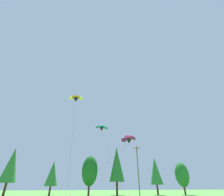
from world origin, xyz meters
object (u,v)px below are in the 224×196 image
(utility_pole, at_px, (138,169))
(parafoil_kite_high_orange, at_px, (76,98))
(parafoil_kite_mid_teal, at_px, (102,128))
(parafoil_kite_far_magenta, at_px, (129,139))

(utility_pole, bearing_deg, parafoil_kite_high_orange, -136.87)
(parafoil_kite_mid_teal, height_order, parafoil_kite_far_magenta, parafoil_kite_mid_teal)
(parafoil_kite_far_magenta, bearing_deg, parafoil_kite_mid_teal, 150.33)
(utility_pole, height_order, parafoil_kite_mid_teal, parafoil_kite_mid_teal)
(utility_pole, distance_m, parafoil_kite_high_orange, 26.29)
(utility_pole, distance_m, parafoil_kite_mid_teal, 15.97)
(parafoil_kite_high_orange, xyz_separation_m, parafoil_kite_mid_teal, (6.24, 8.13, -3.17))
(parafoil_kite_mid_teal, bearing_deg, parafoil_kite_far_magenta, -29.67)
(utility_pole, relative_size, parafoil_kite_far_magenta, 0.84)
(parafoil_kite_mid_teal, bearing_deg, utility_pole, 36.12)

